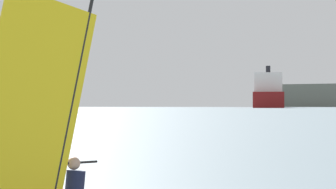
{
  "coord_description": "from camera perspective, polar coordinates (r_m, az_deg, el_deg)",
  "views": [
    {
      "loc": [
        6.1,
        -11.0,
        2.12
      ],
      "look_at": [
        1.08,
        14.98,
        2.54
      ],
      "focal_mm": 72.62,
      "sensor_mm": 36.0,
      "label": 1
    }
  ],
  "objects": [
    {
      "name": "windsurfer",
      "position": [
        11.38,
        -9.2,
        -5.65
      ],
      "size": [
        2.6,
        2.89,
        4.44
      ],
      "rotation": [
        0.0,
        0.0,
        0.85
      ],
      "color": "red",
      "rests_on": "ground_plane"
    },
    {
      "name": "cargo_ship",
      "position": [
        676.04,
        8.34,
        -0.29
      ],
      "size": [
        37.12,
        192.3,
        37.16
      ],
      "rotation": [
        0.0,
        0.0,
        1.63
      ],
      "color": "maroon",
      "rests_on": "ground_plane"
    },
    {
      "name": "distant_headland",
      "position": [
        1287.41,
        3.65,
        -0.29
      ],
      "size": [
        1157.42,
        740.77,
        32.91
      ],
      "primitive_type": "cube",
      "rotation": [
        0.0,
        0.0,
        -0.28
      ],
      "color": "#60665B",
      "rests_on": "ground_plane"
    },
    {
      "name": "small_sailboat",
      "position": [
        202.42,
        -9.48,
        -1.29
      ],
      "size": [
        5.66,
        7.79,
        8.38
      ],
      "rotation": [
        0.0,
        0.0,
        4.2
      ],
      "color": "white",
      "rests_on": "ground_plane"
    }
  ]
}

